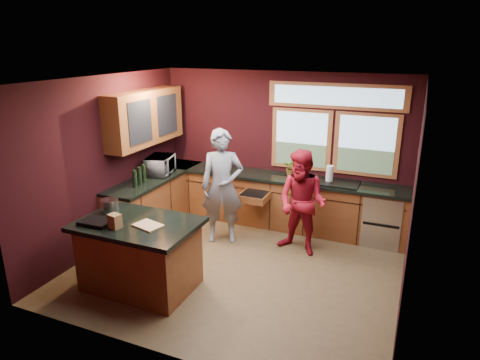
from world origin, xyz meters
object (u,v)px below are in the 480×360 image
Objects in this scene: person_red at (302,203)px; cutting_board at (148,225)px; island at (140,255)px; stock_pot at (110,206)px; person_grey at (222,187)px.

cutting_board is (-1.50, -1.87, 0.13)m from person_red.
cutting_board is at bearing -115.79° from person_red.
person_red is at bearing 51.25° from cutting_board.
island is 2.52m from person_red.
person_grey is at bearing 59.26° from stock_pot.
person_grey is 1.80m from cutting_board.
island is 6.46× the size of stock_pot.
person_grey is (0.39, 1.74, 0.46)m from island.
person_grey reaches higher than person_red.
person_red is at bearing 46.94° from island.
cutting_board reaches higher than island.
cutting_board is (0.20, -0.05, 0.48)m from island.
person_red is (1.31, 0.08, -0.12)m from person_grey.
stock_pot is (-0.55, 0.15, 0.56)m from island.
person_red is 4.70× the size of cutting_board.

